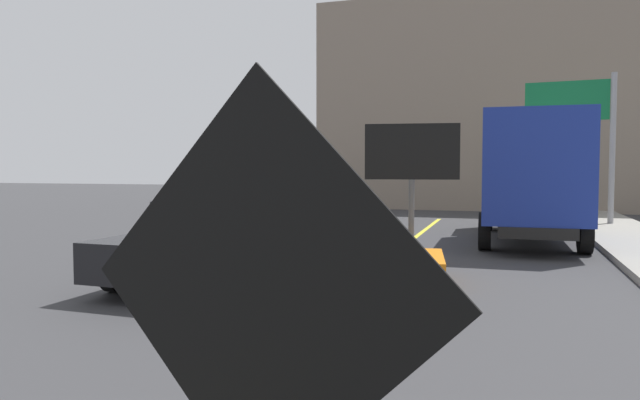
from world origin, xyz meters
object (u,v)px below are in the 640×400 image
Objects in this scene: roadwork_sign at (260,299)px; arrow_board_trailer at (411,253)px; box_truck at (530,175)px; traffic_cone_near_sign at (325,385)px; highway_guide_sign at (586,122)px; pickup_car at (221,238)px; traffic_cone_mid_lane at (390,309)px.

arrow_board_trailer is at bearing 94.85° from roadwork_sign.
traffic_cone_near_sign is at bearing -98.55° from box_truck.
arrow_board_trailer is at bearing 92.83° from traffic_cone_near_sign.
box_truck is 1.44× the size of highway_guide_sign.
roadwork_sign is 0.86× the size of arrow_board_trailer.
traffic_cone_near_sign is at bearing -87.17° from arrow_board_trailer.
highway_guide_sign is (7.34, 11.57, 2.72)m from pickup_car.
roadwork_sign is at bearing -61.80° from pickup_car.
box_truck is 9.72× the size of traffic_cone_near_sign.
arrow_board_trailer is at bearing -108.86° from box_truck.
box_truck reaches higher than traffic_cone_mid_lane.
traffic_cone_mid_lane is at bearing -37.67° from pickup_car.
highway_guide_sign is at bearing 77.68° from traffic_cone_near_sign.
highway_guide_sign is (3.32, 19.06, 1.95)m from roadwork_sign.
traffic_cone_mid_lane is at bearing -104.58° from highway_guide_sign.
roadwork_sign is 3.67× the size of traffic_cone_mid_lane.
traffic_cone_mid_lane is (0.27, -3.36, -0.17)m from arrow_board_trailer.
traffic_cone_near_sign is 2.64m from traffic_cone_mid_lane.
roadwork_sign is 14.40m from box_truck.
traffic_cone_mid_lane is (-3.73, -14.35, -3.11)m from highway_guide_sign.
traffic_cone_near_sign is at bearing -56.24° from pickup_car.
arrow_board_trailer is 3.65× the size of traffic_cone_near_sign.
box_truck is (2.14, 6.27, 1.28)m from arrow_board_trailer.
box_truck is 1.38× the size of pickup_car.
box_truck is (1.46, 14.33, 0.29)m from roadwork_sign.
box_truck is at bearing 51.34° from pickup_car.
arrow_board_trailer is 12.07m from highway_guide_sign.
roadwork_sign reaches higher than traffic_cone_near_sign.
roadwork_sign is at bearing -95.81° from box_truck.
highway_guide_sign reaches higher than pickup_car.
traffic_cone_mid_lane is (3.61, -2.78, -0.39)m from pickup_car.
highway_guide_sign is (4.01, 11.00, 2.94)m from arrow_board_trailer.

